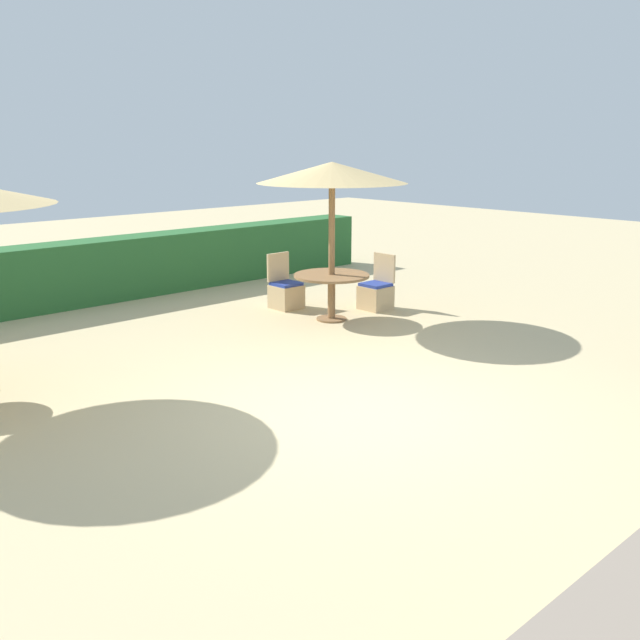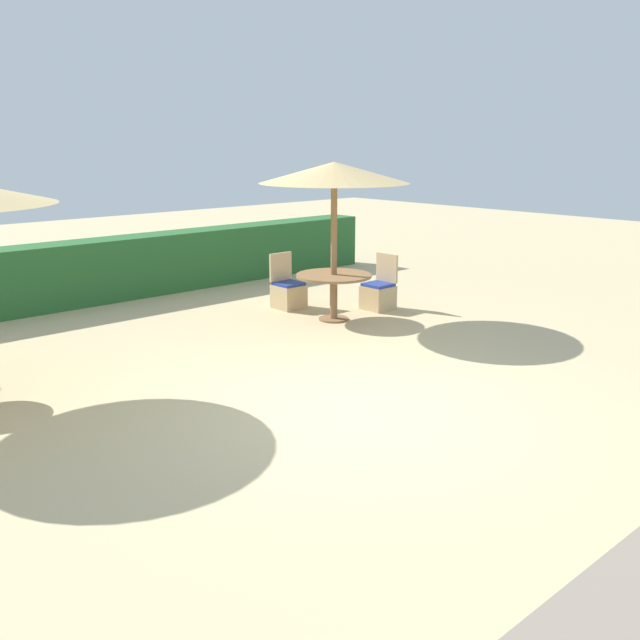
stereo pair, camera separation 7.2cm
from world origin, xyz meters
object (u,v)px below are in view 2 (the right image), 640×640
(round_table_back_right, at_px, (334,283))
(patio_chair_back_right_north, at_px, (288,293))
(patio_chair_back_right_east, at_px, (379,294))
(parasol_back_right, at_px, (334,173))

(round_table_back_right, height_order, patio_chair_back_right_north, patio_chair_back_right_north)
(round_table_back_right, distance_m, patio_chair_back_right_east, 1.13)
(patio_chair_back_right_north, height_order, patio_chair_back_right_east, same)
(parasol_back_right, height_order, patio_chair_back_right_east, parasol_back_right)
(round_table_back_right, xyz_separation_m, patio_chair_back_right_east, (1.08, 0.02, -0.34))
(patio_chair_back_right_north, relative_size, patio_chair_back_right_east, 1.00)
(parasol_back_right, relative_size, patio_chair_back_right_east, 2.66)
(parasol_back_right, xyz_separation_m, patio_chair_back_right_north, (-0.00, 1.13, -2.04))
(patio_chair_back_right_east, bearing_deg, parasol_back_right, 91.23)
(parasol_back_right, xyz_separation_m, round_table_back_right, (-0.00, -0.00, -1.70))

